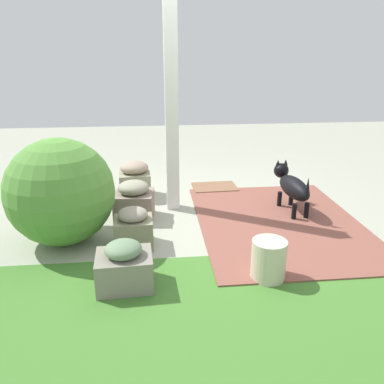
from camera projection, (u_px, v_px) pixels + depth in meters
ground_plane at (195, 215)px, 4.66m from camera, size 12.00×12.00×0.00m
brick_path at (279, 222)px, 4.44m from camera, size 1.80×2.40×0.02m
lawn_patch at (139, 375)px, 2.35m from camera, size 5.20×2.80×0.01m
porch_pillar at (172, 110)px, 4.49m from camera, size 0.15×0.15×2.40m
stone_planter_nearest at (135, 180)px, 5.17m from camera, size 0.42×0.44×0.49m
stone_planter_near at (134, 201)px, 4.52m from camera, size 0.47×0.44×0.45m
stone_planter_mid at (134, 228)px, 3.87m from camera, size 0.39×0.34×0.40m
stone_planter_far at (124, 266)px, 3.20m from camera, size 0.47×0.39×0.41m
round_shrub at (60, 192)px, 3.85m from camera, size 1.07×1.07×1.07m
terracotta_pot_broad at (57, 173)px, 5.23m from camera, size 0.44×0.44×0.50m
terracotta_pot_tall at (37, 199)px, 4.57m from camera, size 0.25×0.25×0.61m
dog at (292, 186)px, 4.67m from camera, size 0.29×0.82×0.56m
ceramic_urn at (269, 260)px, 3.31m from camera, size 0.30×0.30×0.35m
doormat at (215, 187)px, 5.57m from camera, size 0.63×0.45×0.03m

